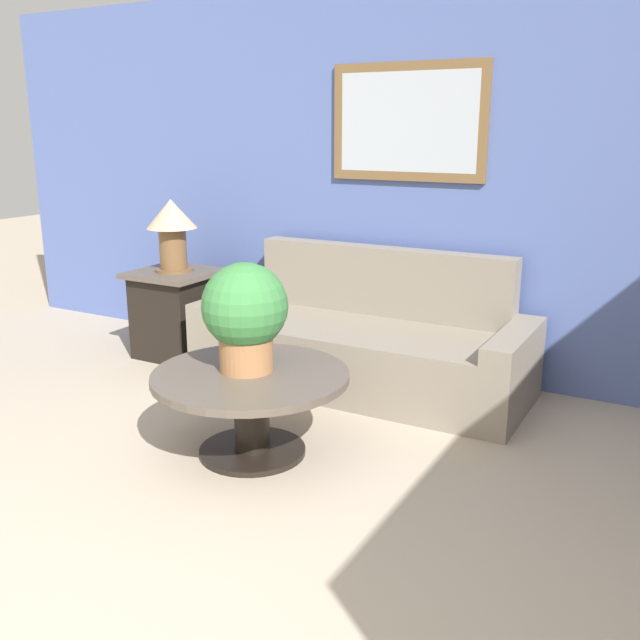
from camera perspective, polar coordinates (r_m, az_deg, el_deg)
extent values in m
cube|color=#5166A8|center=(4.84, 10.03, 10.59)|extent=(7.81, 0.06, 2.60)
cube|color=brown|center=(4.87, 7.05, 15.43)|extent=(1.08, 0.03, 0.76)
cube|color=#B2BCC6|center=(4.86, 7.00, 15.43)|extent=(0.96, 0.01, 0.64)
cube|color=gray|center=(4.69, 3.19, -2.93)|extent=(1.82, 0.85, 0.42)
cube|color=gray|center=(4.88, 5.05, 3.13)|extent=(1.82, 0.16, 0.46)
cube|color=gray|center=(5.17, -6.82, -0.70)|extent=(0.18, 0.85, 0.52)
cube|color=gray|center=(4.36, 15.14, -4.21)|extent=(0.18, 0.85, 0.52)
cylinder|color=black|center=(3.85, -5.42, -10.35)|extent=(0.56, 0.56, 0.03)
cylinder|color=black|center=(3.77, -5.50, -7.51)|extent=(0.18, 0.18, 0.38)
cylinder|color=brown|center=(3.69, -5.58, -4.48)|extent=(1.02, 1.02, 0.04)
cube|color=black|center=(5.43, -11.39, 0.34)|extent=(0.50, 0.50, 0.61)
cube|color=brown|center=(5.36, -11.57, 3.68)|extent=(0.58, 0.58, 0.03)
cylinder|color=brown|center=(5.35, -11.59, 3.97)|extent=(0.28, 0.28, 0.02)
cylinder|color=brown|center=(5.32, -11.68, 5.63)|extent=(0.20, 0.20, 0.30)
cone|color=tan|center=(5.29, -11.82, 8.33)|extent=(0.36, 0.36, 0.21)
cylinder|color=#9E6B42|center=(3.69, -5.93, -2.70)|extent=(0.28, 0.28, 0.18)
sphere|color=#387A3D|center=(3.62, -6.04, 1.13)|extent=(0.44, 0.44, 0.44)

